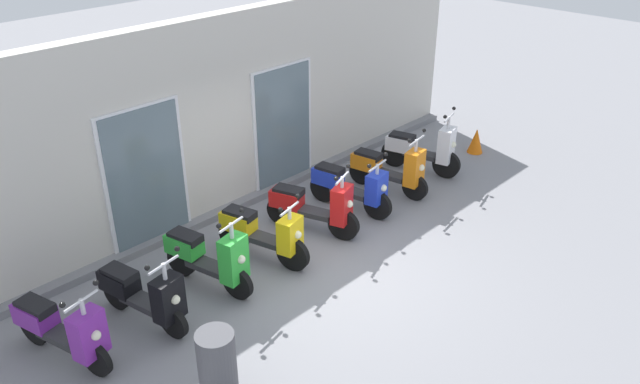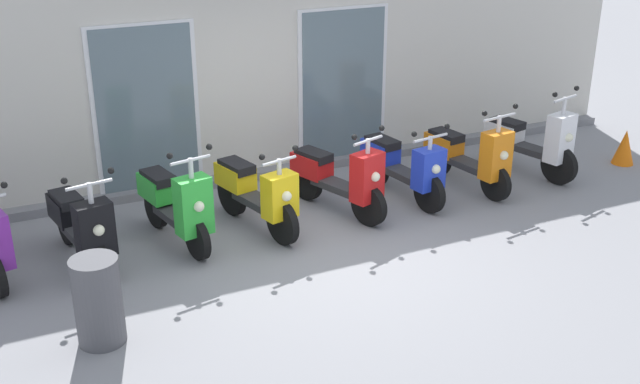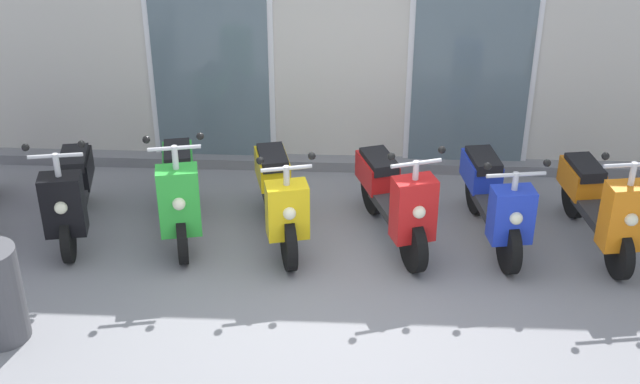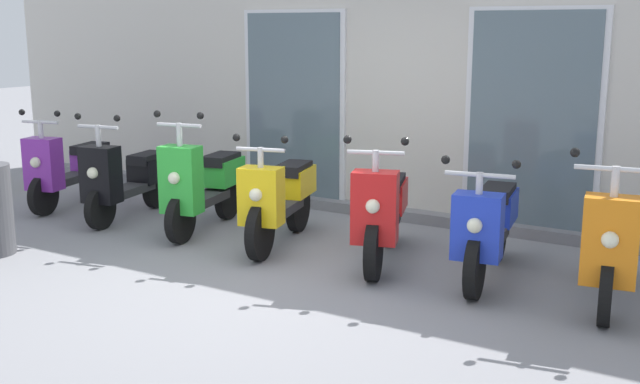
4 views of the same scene
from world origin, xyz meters
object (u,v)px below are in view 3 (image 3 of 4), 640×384
at_px(scooter_black, 71,192).
at_px(scooter_green, 179,190).
at_px(scooter_yellow, 279,196).
at_px(scooter_blue, 494,198).
at_px(scooter_orange, 601,203).
at_px(scooter_red, 394,198).

relative_size(scooter_black, scooter_green, 0.99).
bearing_deg(scooter_yellow, scooter_green, 179.26).
distance_m(scooter_black, scooter_blue, 4.12).
bearing_deg(scooter_orange, scooter_black, -180.00).
height_order(scooter_red, scooter_orange, scooter_orange).
relative_size(scooter_green, scooter_yellow, 0.96).
relative_size(scooter_red, scooter_blue, 0.98).
xyz_separation_m(scooter_red, scooter_orange, (1.97, -0.02, 0.00)).
xyz_separation_m(scooter_black, scooter_blue, (4.12, 0.08, -0.00)).
height_order(scooter_blue, scooter_orange, scooter_orange).
xyz_separation_m(scooter_black, scooter_yellow, (2.05, 0.00, 0.01)).
relative_size(scooter_yellow, scooter_red, 1.00).
distance_m(scooter_yellow, scooter_orange, 3.07).
distance_m(scooter_black, scooter_orange, 5.12).
bearing_deg(scooter_blue, scooter_red, -176.44).
height_order(scooter_green, scooter_blue, scooter_green).
bearing_deg(scooter_black, scooter_orange, 0.00).
relative_size(scooter_black, scooter_red, 0.95).
height_order(scooter_green, scooter_red, scooter_green).
relative_size(scooter_green, scooter_blue, 0.94).
relative_size(scooter_green, scooter_orange, 0.95).
xyz_separation_m(scooter_green, scooter_red, (2.08, 0.00, -0.03)).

